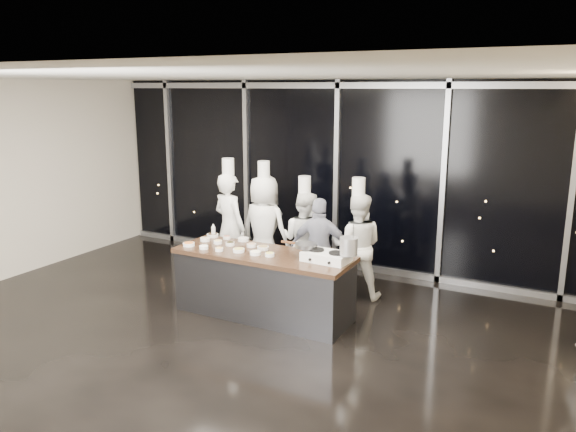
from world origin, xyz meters
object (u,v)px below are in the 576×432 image
object	(u,v)px
frying_pan	(305,245)
chef_center	(304,239)
stove	(326,256)
chef_far_left	(230,226)
chef_right	(357,245)
demo_counter	(264,284)
chef_left	(264,228)
stock_pot	(349,246)
guest	(320,249)

from	to	relation	value
frying_pan	chef_center	xyz separation A→B (m)	(-0.60, 1.20, -0.29)
stove	chef_far_left	bearing A→B (deg)	158.81
chef_far_left	chef_right	size ratio (longest dim) A/B	1.10
chef_far_left	demo_counter	bearing A→B (deg)	157.28
chef_left	chef_right	distance (m)	1.60
demo_counter	chef_far_left	xyz separation A→B (m)	(-1.21, 1.01, 0.45)
stove	chef_center	world-z (taller)	chef_center
stove	chef_right	xyz separation A→B (m)	(-0.04, 1.20, -0.16)
stock_pot	chef_left	bearing A→B (deg)	146.83
stove	chef_far_left	xyz separation A→B (m)	(-2.12, 0.97, -0.06)
demo_counter	chef_center	bearing A→B (deg)	90.24
chef_center	guest	xyz separation A→B (m)	(0.40, -0.29, -0.02)
chef_far_left	guest	world-z (taller)	chef_far_left
demo_counter	stock_pot	size ratio (longest dim) A/B	11.16
chef_center	guest	world-z (taller)	chef_center
chef_center	chef_right	xyz separation A→B (m)	(0.87, -0.02, 0.02)
demo_counter	chef_far_left	size ratio (longest dim) A/B	1.23
guest	chef_right	bearing A→B (deg)	-164.71
stove	frying_pan	size ratio (longest dim) A/B	1.18
stock_pot	stove	bearing A→B (deg)	173.43
stove	frying_pan	world-z (taller)	frying_pan
stock_pot	chef_center	distance (m)	1.79
frying_pan	guest	size ratio (longest dim) A/B	0.34
stock_pot	guest	xyz separation A→B (m)	(-0.83, 0.97, -0.39)
frying_pan	chef_right	distance (m)	1.24
chef_right	guest	bearing A→B (deg)	10.60
stock_pot	chef_center	bearing A→B (deg)	134.36
chef_left	chef_right	world-z (taller)	chef_left
chef_left	chef_center	distance (m)	0.73
chef_center	stove	bearing A→B (deg)	129.09
chef_left	chef_center	size ratio (longest dim) A/B	1.10
stove	chef_far_left	world-z (taller)	chef_far_left
stock_pot	chef_right	size ratio (longest dim) A/B	0.12
guest	chef_left	bearing A→B (deg)	-29.47
chef_right	stock_pot	bearing A→B (deg)	87.22
chef_left	chef_center	bearing A→B (deg)	-177.66
stove	chef_right	world-z (taller)	chef_right
demo_counter	chef_left	size ratio (longest dim) A/B	1.26
frying_pan	guest	xyz separation A→B (m)	(-0.20, 0.91, -0.31)
chef_left	guest	size ratio (longest dim) A/B	1.29
chef_left	chef_center	xyz separation A→B (m)	(0.72, -0.02, -0.09)
chef_left	stock_pot	bearing A→B (deg)	150.83
chef_left	chef_far_left	bearing A→B (deg)	33.47
stove	chef_left	size ratio (longest dim) A/B	0.31
chef_far_left	guest	distance (m)	1.61
stock_pot	guest	distance (m)	1.33
demo_counter	chef_left	world-z (taller)	chef_left
stove	stock_pot	size ratio (longest dim) A/B	2.76
demo_counter	chef_right	bearing A→B (deg)	55.11
chef_far_left	guest	bearing A→B (deg)	-164.13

